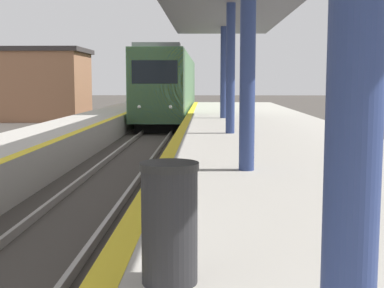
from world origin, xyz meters
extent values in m
cube|color=black|center=(0.00, 35.38, 0.28)|extent=(2.32, 20.77, 0.55)
cube|color=#477247|center=(0.00, 35.38, 2.39)|extent=(2.73, 23.08, 3.68)
cube|color=yellow|center=(0.00, 23.93, 2.39)|extent=(2.67, 0.16, 3.61)
cube|color=black|center=(0.00, 23.87, 3.03)|extent=(2.18, 0.06, 1.10)
cube|color=slate|center=(0.00, 35.38, 4.35)|extent=(2.32, 21.92, 0.24)
sphere|color=white|center=(-0.75, 23.87, 1.38)|extent=(0.18, 0.18, 0.18)
sphere|color=white|center=(0.75, 23.87, 1.38)|extent=(0.18, 0.18, 0.18)
cylinder|color=navy|center=(3.21, 1.01, 2.97)|extent=(0.28, 0.28, 3.95)
cylinder|color=navy|center=(3.21, 7.97, 2.97)|extent=(0.28, 0.28, 3.95)
cylinder|color=navy|center=(3.21, 14.92, 2.97)|extent=(0.28, 0.28, 3.95)
cylinder|color=navy|center=(3.21, 21.87, 2.97)|extent=(0.28, 0.28, 3.95)
cylinder|color=#262628|center=(2.20, 2.50, 1.44)|extent=(0.44, 0.44, 0.91)
cylinder|color=#262626|center=(2.20, 2.50, 1.92)|extent=(0.47, 0.47, 0.06)
cube|color=#9E6B4C|center=(-10.06, 34.11, 2.24)|extent=(8.59, 5.05, 4.48)
cube|color=#383333|center=(-10.06, 34.11, 4.63)|extent=(9.02, 5.30, 0.30)
camera|label=1|loc=(2.49, -1.60, 2.58)|focal=50.00mm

